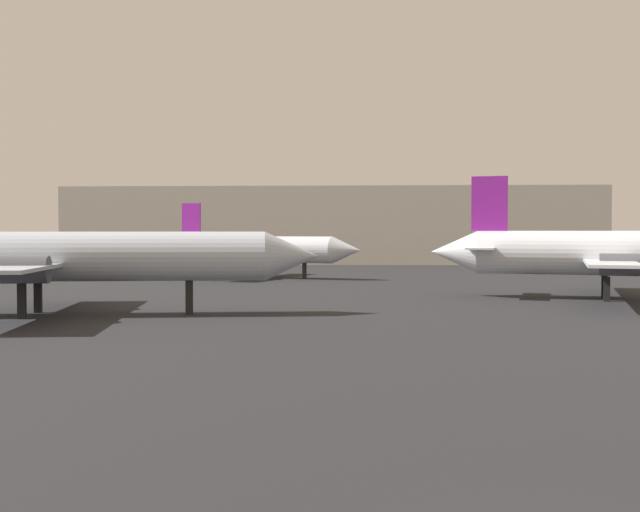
{
  "coord_description": "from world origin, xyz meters",
  "views": [
    {
      "loc": [
        -3.36,
        -12.08,
        5.44
      ],
      "look_at": [
        -6.61,
        43.21,
        3.62
      ],
      "focal_mm": 44.96,
      "sensor_mm": 36.0,
      "label": 1
    }
  ],
  "objects": [
    {
      "name": "airplane_on_taxiway",
      "position": [
        -23.6,
        37.41,
        3.72
      ],
      "size": [
        34.04,
        20.97,
        9.99
      ],
      "rotation": [
        0.0,
        0.0,
        0.14
      ],
      "color": "#B2BCCC",
      "rests_on": "ground_plane"
    },
    {
      "name": "airplane_distant",
      "position": [
        16.08,
        51.14,
        3.61
      ],
      "size": [
        29.5,
        25.22,
        9.77
      ],
      "rotation": [
        0.0,
        0.0,
        -0.23
      ],
      "color": "silver",
      "rests_on": "ground_plane"
    },
    {
      "name": "airplane_far_right",
      "position": [
        -15.98,
        77.59,
        3.23
      ],
      "size": [
        24.46,
        17.29,
        8.53
      ],
      "rotation": [
        0.0,
        0.0,
        -0.31
      ],
      "color": "silver",
      "rests_on": "ground_plane"
    },
    {
      "name": "terminal_building",
      "position": [
        -9.17,
        122.22,
        6.13
      ],
      "size": [
        85.54,
        21.64,
        12.27
      ],
      "primitive_type": "cube",
      "color": "beige",
      "rests_on": "ground_plane"
    }
  ]
}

